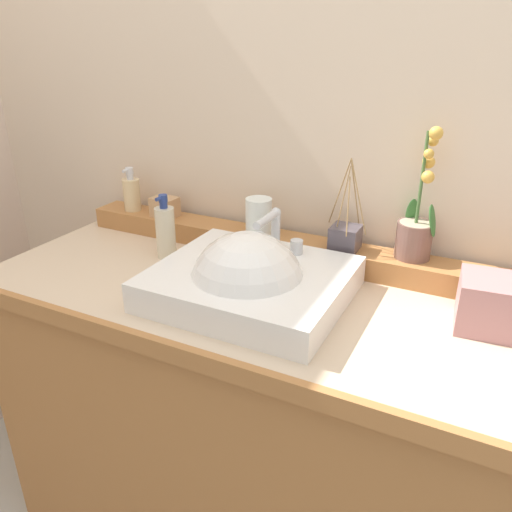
% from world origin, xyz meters
% --- Properties ---
extents(wall_back, '(3.19, 0.20, 2.56)m').
position_xyz_m(wall_back, '(0.00, 0.40, 1.28)').
color(wall_back, beige).
rests_on(wall_back, ground).
extents(vanity_cabinet, '(1.44, 0.59, 0.89)m').
position_xyz_m(vanity_cabinet, '(0.00, -0.00, 0.44)').
color(vanity_cabinet, '#AE713D').
rests_on(vanity_cabinet, ground).
extents(back_ledge, '(1.36, 0.10, 0.06)m').
position_xyz_m(back_ledge, '(0.00, 0.23, 0.91)').
color(back_ledge, '#AE713D').
rests_on(back_ledge, vanity_cabinet).
extents(sink_basin, '(0.45, 0.40, 0.29)m').
position_xyz_m(sink_basin, '(0.00, -0.05, 0.92)').
color(sink_basin, white).
rests_on(sink_basin, vanity_cabinet).
extents(soap_bar, '(0.07, 0.04, 0.02)m').
position_xyz_m(soap_bar, '(-0.12, 0.08, 0.97)').
color(soap_bar, silver).
rests_on(soap_bar, sink_basin).
extents(potted_plant, '(0.10, 0.10, 0.34)m').
position_xyz_m(potted_plant, '(0.32, 0.24, 1.03)').
color(potted_plant, brown).
rests_on(potted_plant, back_ledge).
extents(soap_dispenser, '(0.05, 0.06, 0.14)m').
position_xyz_m(soap_dispenser, '(-0.56, 0.22, 1.00)').
color(soap_dispenser, beige).
rests_on(soap_dispenser, back_ledge).
extents(tumbler_cup, '(0.07, 0.07, 0.11)m').
position_xyz_m(tumbler_cup, '(-0.10, 0.21, 1.00)').
color(tumbler_cup, white).
rests_on(tumbler_cup, back_ledge).
extents(reed_diffuser, '(0.12, 0.10, 0.24)m').
position_xyz_m(reed_diffuser, '(0.15, 0.22, 0.98)').
color(reed_diffuser, '#4F4650').
rests_on(reed_diffuser, back_ledge).
extents(trinket_box, '(0.08, 0.06, 0.06)m').
position_xyz_m(trinket_box, '(-0.43, 0.22, 0.98)').
color(trinket_box, tan).
rests_on(trinket_box, back_ledge).
extents(lotion_bottle, '(0.05, 0.06, 0.18)m').
position_xyz_m(lotion_bottle, '(-0.33, 0.07, 0.96)').
color(lotion_bottle, beige).
rests_on(lotion_bottle, vanity_cabinet).
extents(tissue_box, '(0.14, 0.14, 0.12)m').
position_xyz_m(tissue_box, '(0.52, 0.07, 0.94)').
color(tissue_box, tan).
rests_on(tissue_box, vanity_cabinet).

